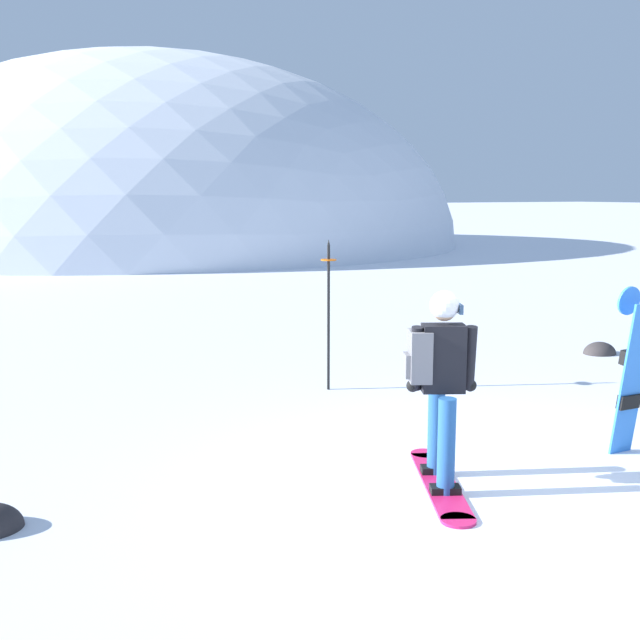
{
  "coord_description": "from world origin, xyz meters",
  "views": [
    {
      "loc": [
        -4.43,
        -4.93,
        2.53
      ],
      "look_at": [
        -0.22,
        3.43,
        1.0
      ],
      "focal_mm": 44.03,
      "sensor_mm": 36.0,
      "label": 1
    }
  ],
  "objects_px": {
    "snowboarder_main": "(439,383)",
    "spare_snowboard": "(631,371)",
    "piste_marker_near": "(329,305)",
    "rock_mid": "(599,354)"
  },
  "relations": [
    {
      "from": "spare_snowboard",
      "to": "rock_mid",
      "type": "height_order",
      "value": "spare_snowboard"
    },
    {
      "from": "rock_mid",
      "to": "snowboarder_main",
      "type": "bearing_deg",
      "value": -147.94
    },
    {
      "from": "spare_snowboard",
      "to": "rock_mid",
      "type": "relative_size",
      "value": 3.04
    },
    {
      "from": "snowboarder_main",
      "to": "spare_snowboard",
      "type": "distance_m",
      "value": 2.13
    },
    {
      "from": "snowboarder_main",
      "to": "piste_marker_near",
      "type": "distance_m",
      "value": 3.49
    },
    {
      "from": "snowboarder_main",
      "to": "piste_marker_near",
      "type": "bearing_deg",
      "value": 78.42
    },
    {
      "from": "piste_marker_near",
      "to": "rock_mid",
      "type": "bearing_deg",
      "value": 0.98
    },
    {
      "from": "spare_snowboard",
      "to": "piste_marker_near",
      "type": "bearing_deg",
      "value": 111.7
    },
    {
      "from": "spare_snowboard",
      "to": "piste_marker_near",
      "type": "distance_m",
      "value": 3.86
    },
    {
      "from": "snowboarder_main",
      "to": "rock_mid",
      "type": "xyz_separation_m",
      "value": [
        5.58,
        3.5,
        -0.92
      ]
    }
  ]
}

